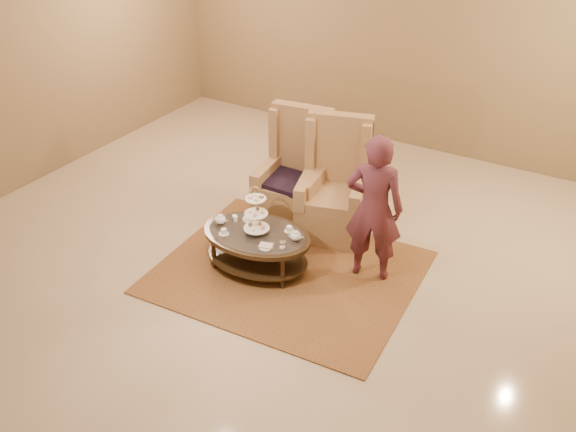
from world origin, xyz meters
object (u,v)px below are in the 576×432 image
Objects in this scene: armchair_right at (334,195)px; person at (374,209)px; tea_table at (257,239)px; armchair_left at (295,183)px.

armchair_right is 0.85× the size of person.
armchair_left is (-0.20, 1.16, 0.10)m from tea_table.
tea_table is at bearing -87.53° from armchair_left.
armchair_left is at bearing 95.22° from tea_table.
tea_table is 0.77× the size of person.
armchair_right is at bearing 68.90° from tea_table.
armchair_left is 0.85× the size of person.
armchair_left is at bearing 163.62° from armchair_right.
armchair_left is at bearing -39.61° from person.
armchair_right is (0.55, -0.00, -0.00)m from armchair_left.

